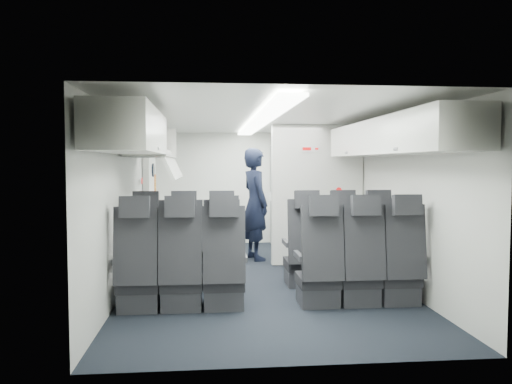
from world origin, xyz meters
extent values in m
cube|color=black|center=(0.00, 0.00, -0.01)|extent=(3.40, 6.00, 0.01)
cube|color=white|center=(0.00, 0.00, 2.15)|extent=(3.40, 6.00, 0.01)
cube|color=silver|center=(0.00, 3.00, 1.07)|extent=(3.40, 0.01, 2.15)
cube|color=silver|center=(0.00, -3.00, 1.07)|extent=(3.40, 0.01, 2.15)
cube|color=silver|center=(-1.70, 0.00, 1.07)|extent=(0.01, 6.00, 2.15)
cube|color=silver|center=(1.70, 0.00, 1.07)|extent=(0.01, 6.00, 2.15)
cube|color=white|center=(0.00, 0.00, 2.11)|extent=(0.25, 5.52, 0.03)
cube|color=#242427|center=(-1.42, -0.45, 0.27)|extent=(0.44, 0.46, 0.12)
cube|color=#2D2D33|center=(-1.42, -0.45, 0.11)|extent=(0.42, 0.42, 0.22)
cube|color=#242427|center=(-1.42, -0.67, 0.72)|extent=(0.44, 0.20, 0.80)
cube|color=#242427|center=(-1.42, -0.72, 1.12)|extent=(0.30, 0.12, 0.23)
cube|color=#2D2D33|center=(-1.64, -0.48, 0.55)|extent=(0.05, 0.40, 0.06)
cube|color=#2D2D33|center=(-1.20, -0.48, 0.55)|extent=(0.05, 0.40, 0.06)
cube|color=#242427|center=(-0.97, -0.45, 0.27)|extent=(0.44, 0.46, 0.12)
cube|color=#2D2D33|center=(-0.97, -0.45, 0.11)|extent=(0.42, 0.42, 0.22)
cube|color=#242427|center=(-0.97, -0.67, 0.72)|extent=(0.44, 0.20, 0.80)
cube|color=#242427|center=(-0.97, -0.72, 1.12)|extent=(0.30, 0.12, 0.23)
cube|color=#2D2D33|center=(-1.19, -0.48, 0.55)|extent=(0.05, 0.40, 0.06)
cube|color=#2D2D33|center=(-0.75, -0.48, 0.55)|extent=(0.05, 0.40, 0.06)
cube|color=#242427|center=(-0.52, -0.45, 0.27)|extent=(0.44, 0.46, 0.12)
cube|color=#2D2D33|center=(-0.52, -0.45, 0.11)|extent=(0.42, 0.42, 0.22)
cube|color=#242427|center=(-0.52, -0.67, 0.72)|extent=(0.44, 0.20, 0.80)
cube|color=#242427|center=(-0.52, -0.72, 1.12)|extent=(0.30, 0.12, 0.23)
cube|color=#2D2D33|center=(-0.74, -0.48, 0.55)|extent=(0.05, 0.40, 0.06)
cube|color=#2D2D33|center=(-0.30, -0.48, 0.55)|extent=(0.05, 0.40, 0.06)
cube|color=#242427|center=(0.52, -0.45, 0.27)|extent=(0.44, 0.46, 0.12)
cube|color=#2D2D33|center=(0.52, -0.45, 0.11)|extent=(0.42, 0.42, 0.22)
cube|color=#242427|center=(0.52, -0.67, 0.72)|extent=(0.44, 0.20, 0.80)
cube|color=#242427|center=(0.52, -0.72, 1.12)|extent=(0.30, 0.12, 0.23)
cube|color=#2D2D33|center=(0.30, -0.48, 0.55)|extent=(0.05, 0.40, 0.06)
cube|color=#2D2D33|center=(0.74, -0.48, 0.55)|extent=(0.05, 0.40, 0.06)
cube|color=#242427|center=(0.97, -0.45, 0.27)|extent=(0.44, 0.46, 0.12)
cube|color=#2D2D33|center=(0.97, -0.45, 0.11)|extent=(0.42, 0.42, 0.22)
cube|color=#242427|center=(0.97, -0.67, 0.72)|extent=(0.44, 0.20, 0.80)
cube|color=#242427|center=(0.97, -0.72, 1.12)|extent=(0.30, 0.12, 0.23)
cube|color=#2D2D33|center=(0.75, -0.48, 0.55)|extent=(0.05, 0.40, 0.06)
cube|color=#2D2D33|center=(1.19, -0.48, 0.55)|extent=(0.05, 0.40, 0.06)
cube|color=#242427|center=(1.42, -0.45, 0.27)|extent=(0.44, 0.46, 0.12)
cube|color=#2D2D33|center=(1.42, -0.45, 0.11)|extent=(0.42, 0.42, 0.22)
cube|color=#242427|center=(1.42, -0.67, 0.72)|extent=(0.44, 0.20, 0.80)
cube|color=#242427|center=(1.42, -0.72, 1.12)|extent=(0.30, 0.12, 0.23)
cube|color=#2D2D33|center=(1.20, -0.48, 0.55)|extent=(0.05, 0.40, 0.06)
cube|color=#2D2D33|center=(1.64, -0.48, 0.55)|extent=(0.05, 0.40, 0.06)
cube|color=#242427|center=(-1.42, -1.35, 0.27)|extent=(0.44, 0.46, 0.12)
cube|color=#2D2D33|center=(-1.42, -1.35, 0.11)|extent=(0.42, 0.42, 0.22)
cube|color=#242427|center=(-1.42, -1.57, 0.72)|extent=(0.44, 0.20, 0.80)
cube|color=#242427|center=(-1.42, -1.62, 1.12)|extent=(0.30, 0.12, 0.23)
cube|color=#2D2D33|center=(-1.64, -1.38, 0.55)|extent=(0.05, 0.40, 0.06)
cube|color=#2D2D33|center=(-1.20, -1.38, 0.55)|extent=(0.05, 0.40, 0.06)
cube|color=#242427|center=(-0.97, -1.35, 0.27)|extent=(0.44, 0.46, 0.12)
cube|color=#2D2D33|center=(-0.97, -1.35, 0.11)|extent=(0.42, 0.42, 0.22)
cube|color=#242427|center=(-0.97, -1.57, 0.72)|extent=(0.44, 0.20, 0.80)
cube|color=#242427|center=(-0.97, -1.62, 1.12)|extent=(0.30, 0.12, 0.23)
cube|color=#2D2D33|center=(-1.19, -1.38, 0.55)|extent=(0.05, 0.40, 0.06)
cube|color=#2D2D33|center=(-0.75, -1.38, 0.55)|extent=(0.05, 0.40, 0.06)
cube|color=#242427|center=(-0.52, -1.35, 0.27)|extent=(0.44, 0.46, 0.12)
cube|color=#2D2D33|center=(-0.52, -1.35, 0.11)|extent=(0.42, 0.42, 0.22)
cube|color=#242427|center=(-0.52, -1.57, 0.72)|extent=(0.44, 0.20, 0.80)
cube|color=#242427|center=(-0.52, -1.62, 1.12)|extent=(0.30, 0.12, 0.23)
cube|color=#2D2D33|center=(-0.74, -1.38, 0.55)|extent=(0.05, 0.40, 0.06)
cube|color=#2D2D33|center=(-0.30, -1.38, 0.55)|extent=(0.05, 0.40, 0.06)
cube|color=#242427|center=(0.52, -1.35, 0.27)|extent=(0.44, 0.46, 0.12)
cube|color=#2D2D33|center=(0.52, -1.35, 0.11)|extent=(0.42, 0.42, 0.22)
cube|color=#242427|center=(0.52, -1.57, 0.72)|extent=(0.44, 0.20, 0.80)
cube|color=#242427|center=(0.52, -1.62, 1.12)|extent=(0.30, 0.12, 0.23)
cube|color=#2D2D33|center=(0.30, -1.38, 0.55)|extent=(0.05, 0.40, 0.06)
cube|color=#2D2D33|center=(0.74, -1.38, 0.55)|extent=(0.05, 0.40, 0.06)
cube|color=#242427|center=(0.97, -1.35, 0.27)|extent=(0.44, 0.46, 0.12)
cube|color=#2D2D33|center=(0.97, -1.35, 0.11)|extent=(0.42, 0.42, 0.22)
cube|color=#242427|center=(0.97, -1.57, 0.72)|extent=(0.44, 0.20, 0.80)
cube|color=#242427|center=(0.97, -1.62, 1.12)|extent=(0.30, 0.12, 0.23)
cube|color=#2D2D33|center=(0.75, -1.38, 0.55)|extent=(0.05, 0.40, 0.06)
cube|color=#2D2D33|center=(1.19, -1.38, 0.55)|extent=(0.05, 0.40, 0.06)
cube|color=#242427|center=(1.42, -1.35, 0.27)|extent=(0.44, 0.46, 0.12)
cube|color=#2D2D33|center=(1.42, -1.35, 0.11)|extent=(0.42, 0.42, 0.22)
cube|color=#242427|center=(1.42, -1.57, 0.72)|extent=(0.44, 0.20, 0.80)
cube|color=#242427|center=(1.42, -1.62, 1.12)|extent=(0.30, 0.12, 0.23)
cube|color=#2D2D33|center=(1.20, -1.38, 0.55)|extent=(0.05, 0.40, 0.06)
cube|color=#2D2D33|center=(1.64, -1.38, 0.55)|extent=(0.05, 0.40, 0.06)
cube|color=white|center=(-1.40, -2.00, 1.86)|extent=(0.52, 1.80, 0.40)
cylinder|color=slate|center=(-1.15, -2.00, 1.70)|extent=(0.04, 0.10, 0.04)
cube|color=#9E9E93|center=(-1.40, -0.25, 1.66)|extent=(0.52, 1.70, 0.04)
cube|color=white|center=(-1.66, -0.25, 1.86)|extent=(0.06, 1.70, 0.44)
cube|color=white|center=(-1.40, -1.08, 1.86)|extent=(0.52, 0.04, 0.40)
cube|color=white|center=(-1.40, 0.58, 1.86)|extent=(0.52, 0.04, 0.40)
cube|color=white|center=(-1.15, -0.25, 1.55)|extent=(0.21, 1.61, 0.38)
cube|color=white|center=(1.40, -2.00, 1.86)|extent=(0.52, 1.80, 0.40)
cylinder|color=slate|center=(1.15, -2.00, 1.70)|extent=(0.04, 0.10, 0.04)
cube|color=white|center=(1.40, -0.25, 1.86)|extent=(0.52, 1.70, 0.40)
cylinder|color=slate|center=(1.15, -0.25, 1.70)|extent=(0.04, 0.10, 0.04)
cube|color=silver|center=(0.98, 0.80, 1.07)|extent=(1.40, 0.12, 2.13)
cube|color=white|center=(0.85, 0.73, 1.78)|extent=(0.24, 0.01, 0.10)
cube|color=red|center=(0.80, 0.72, 1.78)|extent=(0.13, 0.01, 0.04)
cube|color=red|center=(0.95, 0.72, 1.78)|extent=(0.05, 0.01, 0.03)
cylinder|color=white|center=(1.30, 0.73, 1.15)|extent=(0.11, 0.01, 0.11)
cylinder|color=red|center=(1.30, 0.72, 1.15)|extent=(0.09, 0.01, 0.09)
cube|color=#939399|center=(0.95, 2.72, 0.95)|extent=(0.85, 0.50, 1.90)
cube|color=#3F3F42|center=(0.95, 2.46, 0.50)|extent=(0.80, 0.01, 0.02)
cube|color=#3F3F42|center=(0.95, 2.46, 1.00)|extent=(0.80, 0.01, 0.02)
cube|color=#3F3F42|center=(0.95, 2.46, 1.50)|extent=(0.80, 0.01, 0.02)
cube|color=silver|center=(-1.64, 1.55, 0.95)|extent=(0.10, 0.92, 1.86)
cylinder|color=black|center=(-1.58, 1.55, 1.45)|extent=(0.03, 0.22, 0.22)
cube|color=gold|center=(-1.58, 1.85, 1.00)|extent=(0.02, 0.10, 0.75)
cylinder|color=white|center=(-1.67, 0.80, 1.30)|extent=(0.01, 0.11, 0.11)
cylinder|color=red|center=(-1.66, 0.80, 1.30)|extent=(0.01, 0.09, 0.09)
imported|color=black|center=(0.08, 1.31, 0.90)|extent=(0.61, 0.76, 1.81)
cube|color=black|center=(-1.42, -0.70, 1.78)|extent=(0.40, 0.32, 0.22)
cube|color=white|center=(0.27, 1.26, 1.02)|extent=(0.20, 0.04, 0.14)
camera|label=1|loc=(-0.67, -6.71, 1.56)|focal=35.00mm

